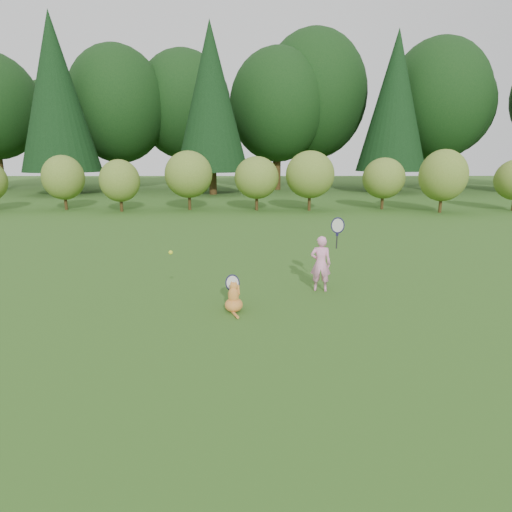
{
  "coord_description": "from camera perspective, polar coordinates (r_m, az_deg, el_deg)",
  "views": [
    {
      "loc": [
        0.14,
        -6.88,
        2.49
      ],
      "look_at": [
        0.2,
        0.8,
        0.7
      ],
      "focal_mm": 30.0,
      "sensor_mm": 36.0,
      "label": 1
    }
  ],
  "objects": [
    {
      "name": "ground",
      "position": [
        7.31,
        -1.53,
        -6.78
      ],
      "size": [
        100.0,
        100.0,
        0.0
      ],
      "primitive_type": "plane",
      "color": "#264D15",
      "rests_on": "ground"
    },
    {
      "name": "shrub_row",
      "position": [
        19.91,
        -0.84,
        10.0
      ],
      "size": [
        28.0,
        3.0,
        2.8
      ],
      "primitive_type": null,
      "color": "#4D6820",
      "rests_on": "ground"
    },
    {
      "name": "woodland_backdrop",
      "position": [
        30.29,
        -0.74,
        22.66
      ],
      "size": [
        48.0,
        10.0,
        15.0
      ],
      "primitive_type": null,
      "color": "black",
      "rests_on": "ground"
    },
    {
      "name": "child",
      "position": [
        8.11,
        8.69,
        -0.84
      ],
      "size": [
        0.6,
        0.37,
        1.58
      ],
      "rotation": [
        0.0,
        0.0,
        2.98
      ],
      "color": "pink",
      "rests_on": "ground"
    },
    {
      "name": "cat",
      "position": [
        7.06,
        -3.0,
        -5.29
      ],
      "size": [
        0.38,
        0.72,
        0.69
      ],
      "rotation": [
        0.0,
        0.0,
        -0.11
      ],
      "color": "orange",
      "rests_on": "ground"
    },
    {
      "name": "tennis_ball",
      "position": [
        7.35,
        -11.31,
        0.46
      ],
      "size": [
        0.07,
        0.07,
        0.07
      ],
      "color": "#D3E81B",
      "rests_on": "ground"
    }
  ]
}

